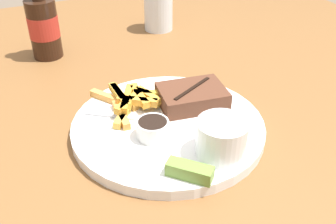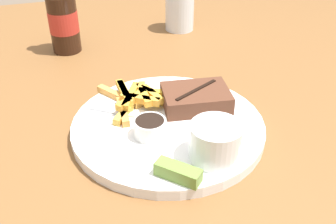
{
  "view_description": "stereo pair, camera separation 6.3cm",
  "coord_description": "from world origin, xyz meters",
  "px_view_note": "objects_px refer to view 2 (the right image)",
  "views": [
    {
      "loc": [
        -0.21,
        -0.48,
        1.11
      ],
      "look_at": [
        0.0,
        0.0,
        0.77
      ],
      "focal_mm": 42.0,
      "sensor_mm": 36.0,
      "label": 1
    },
    {
      "loc": [
        -0.15,
        -0.5,
        1.11
      ],
      "look_at": [
        0.0,
        0.0,
        0.77
      ],
      "focal_mm": 42.0,
      "sensor_mm": 36.0,
      "label": 2
    }
  ],
  "objects_px": {
    "steak_portion": "(196,98)",
    "drinking_glass": "(180,8)",
    "dipping_sauce_cup": "(150,127)",
    "pickle_spear": "(178,172)",
    "fork_utensil": "(121,113)",
    "coleslaw_cup": "(215,140)",
    "dinner_plate": "(168,127)",
    "beer_bottle": "(63,20)"
  },
  "relations": [
    {
      "from": "dipping_sauce_cup",
      "to": "beer_bottle",
      "type": "bearing_deg",
      "value": 103.19
    },
    {
      "from": "dinner_plate",
      "to": "drinking_glass",
      "type": "xyz_separation_m",
      "value": [
        0.16,
        0.42,
        0.05
      ]
    },
    {
      "from": "dipping_sauce_cup",
      "to": "pickle_spear",
      "type": "bearing_deg",
      "value": -83.8
    },
    {
      "from": "coleslaw_cup",
      "to": "dipping_sauce_cup",
      "type": "bearing_deg",
      "value": 134.1
    },
    {
      "from": "pickle_spear",
      "to": "steak_portion",
      "type": "bearing_deg",
      "value": 62.22
    },
    {
      "from": "fork_utensil",
      "to": "beer_bottle",
      "type": "xyz_separation_m",
      "value": [
        -0.06,
        0.33,
        0.05
      ]
    },
    {
      "from": "steak_portion",
      "to": "pickle_spear",
      "type": "xyz_separation_m",
      "value": [
        -0.09,
        -0.16,
        -0.01
      ]
    },
    {
      "from": "steak_portion",
      "to": "beer_bottle",
      "type": "xyz_separation_m",
      "value": [
        -0.19,
        0.34,
        0.04
      ]
    },
    {
      "from": "steak_portion",
      "to": "dipping_sauce_cup",
      "type": "bearing_deg",
      "value": -148.56
    },
    {
      "from": "steak_portion",
      "to": "drinking_glass",
      "type": "bearing_deg",
      "value": 75.58
    },
    {
      "from": "dipping_sauce_cup",
      "to": "fork_utensil",
      "type": "relative_size",
      "value": 0.43
    },
    {
      "from": "beer_bottle",
      "to": "fork_utensil",
      "type": "bearing_deg",
      "value": -79.2
    },
    {
      "from": "steak_portion",
      "to": "coleslaw_cup",
      "type": "bearing_deg",
      "value": -99.26
    },
    {
      "from": "steak_portion",
      "to": "beer_bottle",
      "type": "distance_m",
      "value": 0.39
    },
    {
      "from": "dinner_plate",
      "to": "pickle_spear",
      "type": "relative_size",
      "value": 5.15
    },
    {
      "from": "steak_portion",
      "to": "fork_utensil",
      "type": "relative_size",
      "value": 1.04
    },
    {
      "from": "dipping_sauce_cup",
      "to": "coleslaw_cup",
      "type": "bearing_deg",
      "value": -45.9
    },
    {
      "from": "fork_utensil",
      "to": "beer_bottle",
      "type": "relative_size",
      "value": 0.56
    },
    {
      "from": "pickle_spear",
      "to": "drinking_glass",
      "type": "xyz_separation_m",
      "value": [
        0.19,
        0.55,
        0.03
      ]
    },
    {
      "from": "coleslaw_cup",
      "to": "drinking_glass",
      "type": "xyz_separation_m",
      "value": [
        0.12,
        0.53,
        0.01
      ]
    },
    {
      "from": "beer_bottle",
      "to": "drinking_glass",
      "type": "xyz_separation_m",
      "value": [
        0.29,
        0.05,
        -0.02
      ]
    },
    {
      "from": "fork_utensil",
      "to": "steak_portion",
      "type": "bearing_deg",
      "value": 28.85
    },
    {
      "from": "dinner_plate",
      "to": "drinking_glass",
      "type": "distance_m",
      "value": 0.46
    },
    {
      "from": "pickle_spear",
      "to": "fork_utensil",
      "type": "relative_size",
      "value": 0.52
    },
    {
      "from": "coleslaw_cup",
      "to": "fork_utensil",
      "type": "distance_m",
      "value": 0.19
    },
    {
      "from": "dipping_sauce_cup",
      "to": "drinking_glass",
      "type": "distance_m",
      "value": 0.49
    },
    {
      "from": "steak_portion",
      "to": "drinking_glass",
      "type": "relative_size",
      "value": 1.06
    },
    {
      "from": "dipping_sauce_cup",
      "to": "drinking_glass",
      "type": "xyz_separation_m",
      "value": [
        0.2,
        0.45,
        0.02
      ]
    },
    {
      "from": "steak_portion",
      "to": "pickle_spear",
      "type": "height_order",
      "value": "steak_portion"
    },
    {
      "from": "dinner_plate",
      "to": "pickle_spear",
      "type": "bearing_deg",
      "value": -101.19
    },
    {
      "from": "dinner_plate",
      "to": "pickle_spear",
      "type": "height_order",
      "value": "pickle_spear"
    },
    {
      "from": "dipping_sauce_cup",
      "to": "fork_utensil",
      "type": "height_order",
      "value": "dipping_sauce_cup"
    },
    {
      "from": "steak_portion",
      "to": "dinner_plate",
      "type": "bearing_deg",
      "value": -150.68
    },
    {
      "from": "steak_portion",
      "to": "coleslaw_cup",
      "type": "relative_size",
      "value": 1.64
    },
    {
      "from": "dinner_plate",
      "to": "dipping_sauce_cup",
      "type": "distance_m",
      "value": 0.05
    },
    {
      "from": "dinner_plate",
      "to": "dipping_sauce_cup",
      "type": "height_order",
      "value": "dipping_sauce_cup"
    },
    {
      "from": "coleslaw_cup",
      "to": "pickle_spear",
      "type": "bearing_deg",
      "value": -157.47
    },
    {
      "from": "pickle_spear",
      "to": "dinner_plate",
      "type": "bearing_deg",
      "value": 78.81
    },
    {
      "from": "beer_bottle",
      "to": "dinner_plate",
      "type": "bearing_deg",
      "value": -70.75
    },
    {
      "from": "steak_portion",
      "to": "coleslaw_cup",
      "type": "xyz_separation_m",
      "value": [
        -0.02,
        -0.14,
        0.02
      ]
    },
    {
      "from": "dinner_plate",
      "to": "fork_utensil",
      "type": "bearing_deg",
      "value": 145.11
    },
    {
      "from": "coleslaw_cup",
      "to": "dipping_sauce_cup",
      "type": "relative_size",
      "value": 1.47
    }
  ]
}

